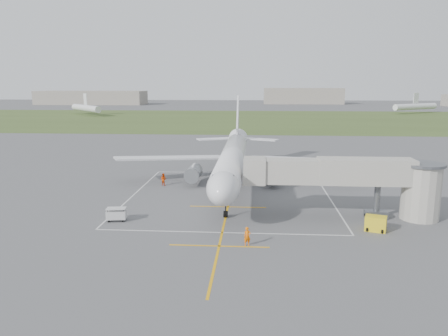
# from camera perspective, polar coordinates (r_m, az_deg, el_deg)

# --- Properties ---
(ground) EXTENTS (700.00, 700.00, 0.00)m
(ground) POSITION_cam_1_polar(r_m,az_deg,el_deg) (66.88, 1.05, -2.72)
(ground) COLOR #4E4E50
(ground) RESTS_ON ground
(grass_strip) EXTENTS (700.00, 120.00, 0.02)m
(grass_strip) POSITION_cam_1_polar(r_m,az_deg,el_deg) (195.55, 3.09, 6.37)
(grass_strip) COLOR #3F5324
(grass_strip) RESTS_ON ground
(apron_markings) EXTENTS (28.20, 60.00, 0.01)m
(apron_markings) POSITION_cam_1_polar(r_m,az_deg,el_deg) (61.25, 0.76, -4.01)
(apron_markings) COLOR #E9A20D
(apron_markings) RESTS_ON ground
(airliner) EXTENTS (38.93, 46.75, 13.52)m
(airliner) POSITION_cam_1_polar(r_m,az_deg,el_deg) (66.71, 1.10, 1.10)
(airliner) COLOR silver
(airliner) RESTS_ON ground
(jet_bridge) EXTENTS (23.40, 5.00, 7.20)m
(jet_bridge) POSITION_cam_1_polar(r_m,az_deg,el_deg) (54.00, 17.18, -1.39)
(jet_bridge) COLOR gray
(jet_bridge) RESTS_ON ground
(gpu_unit) EXTENTS (2.57, 2.15, 1.66)m
(gpu_unit) POSITION_cam_1_polar(r_m,az_deg,el_deg) (50.78, 19.19, -6.88)
(gpu_unit) COLOR yellow
(gpu_unit) RESTS_ON ground
(baggage_cart) EXTENTS (2.38, 1.62, 1.55)m
(baggage_cart) POSITION_cam_1_polar(r_m,az_deg,el_deg) (52.93, -13.88, -5.89)
(baggage_cart) COLOR silver
(baggage_cart) RESTS_ON ground
(ramp_worker_nose) EXTENTS (0.78, 0.61, 1.90)m
(ramp_worker_nose) POSITION_cam_1_polar(r_m,az_deg,el_deg) (43.87, 3.06, -8.91)
(ramp_worker_nose) COLOR orange
(ramp_worker_nose) RESTS_ON ground
(ramp_worker_wing) EXTENTS (1.17, 1.08, 1.93)m
(ramp_worker_wing) POSITION_cam_1_polar(r_m,az_deg,el_deg) (69.60, -7.92, -1.46)
(ramp_worker_wing) COLOR #E54407
(ramp_worker_wing) RESTS_ON ground
(distant_hangars) EXTENTS (345.00, 49.00, 12.00)m
(distant_hangars) POSITION_cam_1_polar(r_m,az_deg,el_deg) (330.81, 0.70, 9.19)
(distant_hangars) COLOR gray
(distant_hangars) RESTS_ON ground
(distant_aircraft) EXTENTS (196.05, 49.09, 8.85)m
(distant_aircraft) POSITION_cam_1_polar(r_m,az_deg,el_deg) (228.30, 4.13, 7.93)
(distant_aircraft) COLOR silver
(distant_aircraft) RESTS_ON ground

